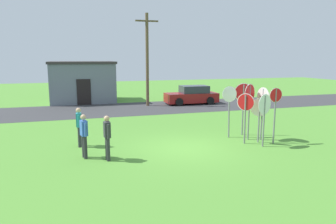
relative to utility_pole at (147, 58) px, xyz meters
name	(u,v)px	position (x,y,z in m)	size (l,w,h in m)	color
ground_plane	(184,149)	(-1.43, -12.29, -3.77)	(80.00, 80.00, 0.00)	#518E33
street_asphalt	(133,108)	(-1.43, -1.06, -3.76)	(60.00, 6.40, 0.01)	#38383A
building_background	(82,82)	(-4.83, 4.17, -2.02)	(5.50, 4.67, 3.48)	slate
utility_pole	(147,58)	(0.00, 0.00, 0.00)	(1.80, 0.24, 7.18)	brown
parked_car_on_street	(192,96)	(3.77, -0.06, -3.08)	(4.35, 2.11, 1.51)	maroon
stop_sign_leaning_right	(259,112)	(2.11, -12.33, -2.39)	(0.77, 0.31, 2.02)	slate
stop_sign_tallest	(275,107)	(2.65, -12.72, -2.11)	(0.64, 0.07, 2.49)	slate
stop_sign_rear_right	(243,99)	(2.15, -10.88, -1.98)	(0.85, 0.32, 2.57)	slate
stop_sign_center_cluster	(264,111)	(1.90, -13.01, -2.20)	(0.81, 0.33, 2.27)	slate
stop_sign_far_back	(245,110)	(1.37, -12.38, -2.22)	(0.54, 0.62, 2.26)	slate
stop_sign_low_front	(263,104)	(2.48, -12.02, -2.06)	(0.12, 0.87, 2.46)	slate
stop_sign_nearest	(229,103)	(1.27, -11.09, -2.09)	(0.75, 0.16, 2.46)	slate
stop_sign_leaning_left	(249,101)	(1.94, -11.77, -1.95)	(0.79, 0.45, 2.61)	slate
person_in_teal	(107,135)	(-4.69, -12.87, -2.82)	(0.24, 0.57, 1.69)	#2D2D33
person_on_left	(84,134)	(-5.49, -12.34, -2.82)	(0.29, 0.56, 1.69)	#2D2D33
person_near_signs	(79,125)	(-5.62, -10.64, -2.82)	(0.24, 0.57, 1.69)	#2D2D33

